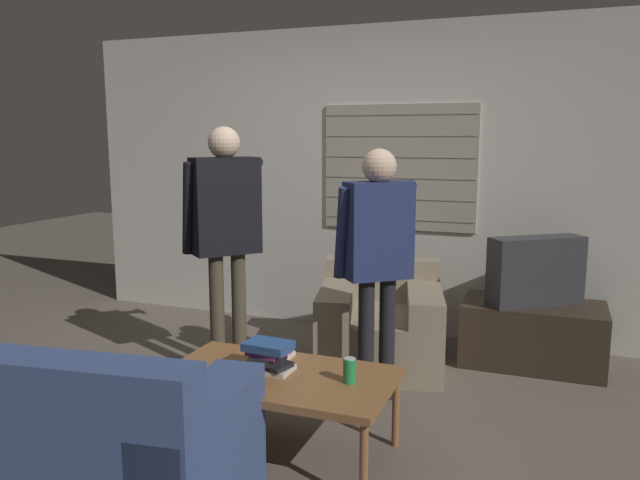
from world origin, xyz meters
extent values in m
plane|color=#665B51|center=(0.00, 0.00, 0.00)|extent=(16.00, 16.00, 0.00)
cube|color=silver|center=(0.00, 2.03, 1.27)|extent=(5.20, 0.06, 2.55)
cube|color=#A8A393|center=(0.32, 1.99, 1.40)|extent=(1.27, 0.02, 1.02)
cube|color=gray|center=(0.32, 1.98, 0.97)|extent=(1.25, 0.00, 0.01)
cube|color=gray|center=(0.32, 1.98, 1.14)|extent=(1.25, 0.00, 0.01)
cube|color=gray|center=(0.32, 1.98, 1.31)|extent=(1.25, 0.00, 0.01)
cube|color=gray|center=(0.32, 1.98, 1.48)|extent=(1.25, 0.00, 0.01)
cube|color=gray|center=(0.32, 1.98, 1.65)|extent=(1.25, 0.00, 0.01)
cube|color=gray|center=(0.32, 1.98, 1.82)|extent=(1.25, 0.00, 0.01)
cube|color=#384C7F|center=(-0.64, -1.08, 0.21)|extent=(2.10, 1.09, 0.41)
cube|color=#384C7F|center=(0.24, -0.97, 0.51)|extent=(0.34, 0.87, 0.19)
cube|color=gray|center=(0.40, 1.18, 0.20)|extent=(1.05, 1.09, 0.40)
cube|color=gray|center=(0.32, 1.53, 0.56)|extent=(0.89, 0.40, 0.32)
cube|color=gray|center=(0.70, 1.26, 0.49)|extent=(0.45, 0.94, 0.18)
cube|color=gray|center=(0.10, 1.11, 0.49)|extent=(0.45, 0.94, 0.18)
cube|color=brown|center=(0.25, -0.26, 0.42)|extent=(1.18, 0.67, 0.04)
cylinder|color=brown|center=(-0.30, 0.04, 0.20)|extent=(0.04, 0.04, 0.40)
cylinder|color=brown|center=(0.80, 0.04, 0.20)|extent=(0.04, 0.04, 0.40)
cylinder|color=brown|center=(-0.30, -0.55, 0.20)|extent=(0.04, 0.04, 0.40)
cylinder|color=brown|center=(0.80, -0.55, 0.20)|extent=(0.04, 0.04, 0.40)
cube|color=#33281E|center=(1.43, 1.59, 0.23)|extent=(0.99, 0.56, 0.46)
cube|color=#2D2D33|center=(1.43, 1.59, 0.70)|extent=(0.68, 0.58, 0.49)
cube|color=#3D4738|center=(1.37, 1.67, 0.70)|extent=(0.48, 0.37, 0.40)
cylinder|color=#4C4233|center=(-0.59, 0.57, 0.43)|extent=(0.10, 0.10, 0.86)
cylinder|color=#4C4233|center=(-0.48, 0.69, 0.43)|extent=(0.10, 0.10, 0.86)
cube|color=black|center=(-0.54, 0.63, 1.19)|extent=(0.44, 0.47, 0.65)
sphere|color=beige|center=(-0.54, 0.63, 1.61)|extent=(0.21, 0.21, 0.21)
cylinder|color=black|center=(-0.73, 0.47, 1.18)|extent=(0.17, 0.16, 0.62)
cylinder|color=black|center=(-0.56, 0.97, 1.29)|extent=(0.44, 0.40, 0.44)
cube|color=white|center=(-0.74, 1.13, 1.10)|extent=(0.10, 0.10, 0.12)
cylinder|color=black|center=(0.48, 0.54, 0.39)|extent=(0.10, 0.10, 0.79)
cylinder|color=black|center=(0.59, 0.63, 0.39)|extent=(0.10, 0.10, 0.79)
cube|color=navy|center=(0.54, 0.58, 1.08)|extent=(0.43, 0.41, 0.59)
sphere|color=beige|center=(0.54, 0.58, 1.47)|extent=(0.21, 0.21, 0.21)
cylinder|color=navy|center=(0.34, 0.48, 1.07)|extent=(0.15, 0.16, 0.57)
cylinder|color=navy|center=(0.53, 0.94, 1.32)|extent=(0.41, 0.48, 0.12)
cube|color=black|center=(0.35, 1.16, 1.30)|extent=(0.05, 0.05, 0.13)
cube|color=beige|center=(0.19, -0.23, 0.45)|extent=(0.23, 0.17, 0.03)
cube|color=black|center=(0.19, -0.24, 0.48)|extent=(0.23, 0.19, 0.03)
cube|color=black|center=(0.19, -0.26, 0.51)|extent=(0.21, 0.19, 0.04)
cube|color=#75387F|center=(0.18, -0.23, 0.54)|extent=(0.21, 0.20, 0.03)
cube|color=#284C89|center=(0.19, -0.25, 0.58)|extent=(0.25, 0.18, 0.04)
cylinder|color=#238E47|center=(0.63, -0.23, 0.50)|extent=(0.07, 0.07, 0.12)
cylinder|color=silver|center=(0.63, -0.23, 0.56)|extent=(0.06, 0.06, 0.00)
cube|color=white|center=(0.20, -0.03, 0.45)|extent=(0.04, 0.13, 0.02)
camera|label=1|loc=(1.53, -3.04, 1.65)|focal=35.00mm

